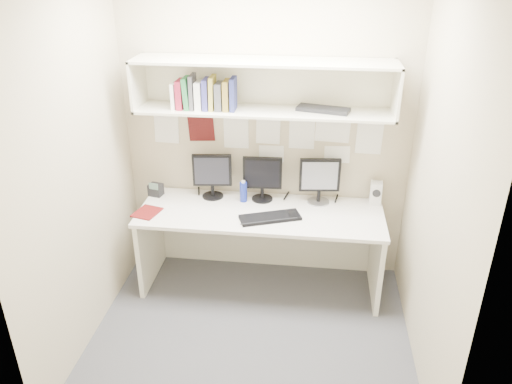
# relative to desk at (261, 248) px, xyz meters

# --- Properties ---
(floor) EXTENTS (2.40, 2.00, 0.01)m
(floor) POSITION_rel_desk_xyz_m (0.00, -0.65, -0.37)
(floor) COLOR #444449
(floor) RESTS_ON ground
(wall_back) EXTENTS (2.40, 0.02, 2.60)m
(wall_back) POSITION_rel_desk_xyz_m (0.00, 0.35, 0.93)
(wall_back) COLOR #B6A98B
(wall_back) RESTS_ON ground
(wall_front) EXTENTS (2.40, 0.02, 2.60)m
(wall_front) POSITION_rel_desk_xyz_m (0.00, -1.65, 0.93)
(wall_front) COLOR #B6A98B
(wall_front) RESTS_ON ground
(wall_left) EXTENTS (0.02, 2.00, 2.60)m
(wall_left) POSITION_rel_desk_xyz_m (-1.20, -0.65, 0.93)
(wall_left) COLOR #B6A98B
(wall_left) RESTS_ON ground
(wall_right) EXTENTS (0.02, 2.00, 2.60)m
(wall_right) POSITION_rel_desk_xyz_m (1.20, -0.65, 0.93)
(wall_right) COLOR #B6A98B
(wall_right) RESTS_ON ground
(desk) EXTENTS (2.00, 0.70, 0.73)m
(desk) POSITION_rel_desk_xyz_m (0.00, 0.00, 0.00)
(desk) COLOR silver
(desk) RESTS_ON floor
(overhead_hutch) EXTENTS (2.00, 0.38, 0.40)m
(overhead_hutch) POSITION_rel_desk_xyz_m (0.00, 0.21, 1.35)
(overhead_hutch) COLOR silver
(overhead_hutch) RESTS_ON wall_back
(pinned_papers) EXTENTS (1.92, 0.01, 0.48)m
(pinned_papers) POSITION_rel_desk_xyz_m (0.00, 0.34, 0.88)
(pinned_papers) COLOR white
(pinned_papers) RESTS_ON wall_back
(monitor_left) EXTENTS (0.33, 0.18, 0.39)m
(monitor_left) POSITION_rel_desk_xyz_m (-0.44, 0.22, 0.58)
(monitor_left) COLOR black
(monitor_left) RESTS_ON desk
(monitor_center) EXTENTS (0.33, 0.18, 0.38)m
(monitor_center) POSITION_rel_desk_xyz_m (-0.01, 0.22, 0.58)
(monitor_center) COLOR black
(monitor_center) RESTS_ON desk
(monitor_right) EXTENTS (0.34, 0.19, 0.39)m
(monitor_right) POSITION_rel_desk_xyz_m (0.47, 0.22, 0.58)
(monitor_right) COLOR #A5A5AA
(monitor_right) RESTS_ON desk
(keyboard) EXTENTS (0.51, 0.33, 0.02)m
(keyboard) POSITION_rel_desk_xyz_m (0.09, -0.12, 0.38)
(keyboard) COLOR black
(keyboard) RESTS_ON desk
(mouse) EXTENTS (0.08, 0.11, 0.03)m
(mouse) POSITION_rel_desk_xyz_m (0.27, -0.08, 0.38)
(mouse) COLOR black
(mouse) RESTS_ON desk
(speaker) EXTENTS (0.10, 0.11, 0.19)m
(speaker) POSITION_rel_desk_xyz_m (0.94, 0.26, 0.46)
(speaker) COLOR silver
(speaker) RESTS_ON desk
(blue_bottle) EXTENTS (0.06, 0.06, 0.19)m
(blue_bottle) POSITION_rel_desk_xyz_m (-0.17, 0.16, 0.45)
(blue_bottle) COLOR navy
(blue_bottle) RESTS_ON desk
(maroon_notebook) EXTENTS (0.23, 0.26, 0.01)m
(maroon_notebook) POSITION_rel_desk_xyz_m (-0.92, -0.15, 0.37)
(maroon_notebook) COLOR #5F1010
(maroon_notebook) RESTS_ON desk
(desk_phone) EXTENTS (0.13, 0.12, 0.14)m
(desk_phone) POSITION_rel_desk_xyz_m (-0.94, 0.18, 0.42)
(desk_phone) COLOR black
(desk_phone) RESTS_ON desk
(book_stack) EXTENTS (0.49, 0.16, 0.27)m
(book_stack) POSITION_rel_desk_xyz_m (-0.46, 0.12, 1.29)
(book_stack) COLOR white
(book_stack) RESTS_ON overhead_hutch
(hutch_tray) EXTENTS (0.43, 0.24, 0.03)m
(hutch_tray) POSITION_rel_desk_xyz_m (0.46, 0.17, 1.19)
(hutch_tray) COLOR black
(hutch_tray) RESTS_ON overhead_hutch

